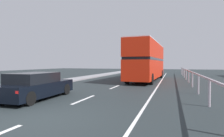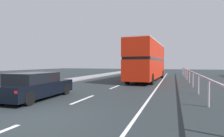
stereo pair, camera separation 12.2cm
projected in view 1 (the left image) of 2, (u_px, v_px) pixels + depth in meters
The scene contains 6 objects.
ground_plane at pixel (35, 121), 6.14m from camera, with size 75.81×120.00×0.10m, color #242C2E.
lane_paint_markings at pixel (139, 88), 14.10m from camera, with size 3.33×46.00×0.01m.
bridge_side_railing at pixel (195, 76), 12.88m from camera, with size 0.10×42.00×1.21m.
double_decker_bus_red at pixel (147, 60), 20.40m from camera, with size 2.94×11.46×4.13m.
hatchback_car_near at pixel (36, 86), 9.73m from camera, with size 2.02×4.54×1.37m.
sedan_car_ahead at pixel (133, 71), 29.40m from camera, with size 1.90×4.33×1.32m.
Camera 1 is at (4.30, -5.01, 1.84)m, focal length 29.80 mm.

